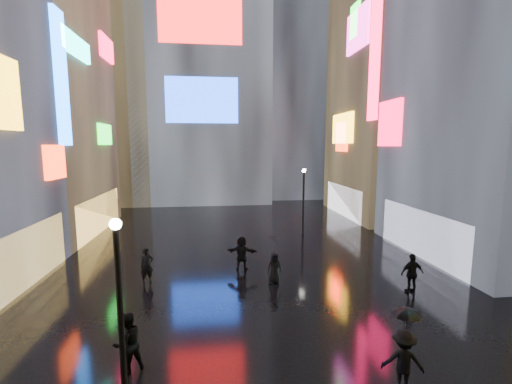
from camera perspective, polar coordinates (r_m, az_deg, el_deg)
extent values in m
plane|color=black|center=(23.71, -2.39, -9.42)|extent=(140.00, 140.00, 0.00)
cube|color=#FFC659|center=(19.79, -35.27, -9.84)|extent=(0.20, 10.00, 3.00)
cube|color=#FD300C|center=(22.80, -30.51, 4.33)|extent=(0.25, 2.24, 1.94)
cube|color=#1466FD|center=(24.65, -29.73, 16.11)|extent=(0.25, 1.40, 8.00)
cube|color=black|center=(32.16, -34.24, 13.59)|extent=(10.00, 12.00, 22.00)
cube|color=#FFC659|center=(30.55, -24.66, -3.33)|extent=(0.20, 10.00, 3.00)
cube|color=#19E429|center=(31.73, -23.89, 8.76)|extent=(0.25, 3.00, 1.71)
cube|color=#19F1E6|center=(27.57, -27.90, 20.76)|extent=(0.25, 4.84, 1.37)
cube|color=#FD0C3C|center=(34.54, -23.65, 21.06)|extent=(0.25, 3.32, 1.94)
cube|color=black|center=(27.64, 36.92, 23.10)|extent=(10.00, 12.00, 30.00)
cube|color=white|center=(24.08, 25.77, -6.23)|extent=(0.20, 9.00, 3.00)
cube|color=#FD0C3C|center=(26.91, 21.41, 10.60)|extent=(0.25, 2.99, 3.26)
cube|color=#FD0C3C|center=(30.25, 19.20, 20.73)|extent=(0.25, 1.40, 10.00)
cube|color=black|center=(37.77, 22.37, 17.88)|extent=(10.00, 12.00, 28.00)
cube|color=white|center=(35.46, 14.40, -1.41)|extent=(0.20, 9.00, 3.00)
cube|color=#FDB119|center=(35.28, 14.22, 10.22)|extent=(0.25, 4.92, 2.91)
cube|color=#FD32BA|center=(34.13, 16.61, 24.52)|extent=(0.25, 4.36, 3.46)
cube|color=#FD300C|center=(35.36, 14.11, 8.90)|extent=(0.25, 2.63, 2.87)
cube|color=#19E429|center=(35.02, 16.18, 25.67)|extent=(0.25, 1.69, 2.90)
cube|color=black|center=(48.65, -8.94, 24.40)|extent=(16.00, 14.00, 42.00)
cube|color=#FF1414|center=(41.90, -9.29, 27.19)|extent=(9.00, 0.20, 6.00)
cube|color=#194CFF|center=(39.81, -9.00, 14.89)|extent=(8.00, 0.20, 5.00)
cube|color=black|center=(50.76, 5.72, 19.09)|extent=(12.00, 12.00, 34.00)
cube|color=black|center=(46.61, -22.91, 14.57)|extent=(10.00, 10.00, 26.00)
cylinder|color=black|center=(10.13, -21.61, -19.21)|extent=(0.16, 0.16, 5.00)
sphere|color=white|center=(9.28, -22.39, -4.98)|extent=(0.30, 0.30, 0.30)
cylinder|color=black|center=(27.33, 7.90, -1.79)|extent=(0.16, 0.16, 5.00)
sphere|color=white|center=(27.03, 8.00, 3.55)|extent=(0.30, 0.30, 0.30)
imported|color=black|center=(12.22, -20.60, -22.43)|extent=(1.18, 1.14, 1.91)
imported|color=black|center=(11.65, 23.33, -24.43)|extent=(1.33, 1.01, 1.83)
imported|color=black|center=(18.32, 24.58, -12.23)|extent=(1.13, 0.48, 1.92)
imported|color=black|center=(17.94, 3.06, -12.51)|extent=(0.85, 0.63, 1.58)
imported|color=black|center=(19.64, -2.41, -10.14)|extent=(1.88, 1.04, 1.93)
imported|color=black|center=(18.65, -17.74, -11.62)|extent=(0.81, 0.73, 1.86)
imported|color=black|center=(11.04, 23.70, -18.82)|extent=(0.83, 0.83, 0.71)
imported|color=black|center=(17.55, 3.09, -8.72)|extent=(1.06, 1.08, 0.90)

